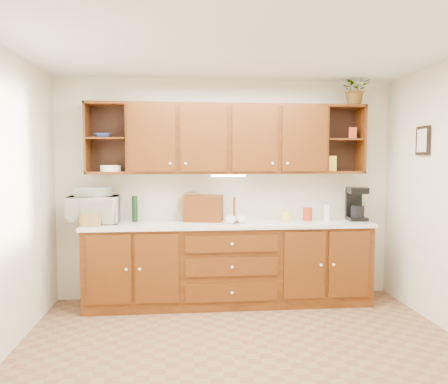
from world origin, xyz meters
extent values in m
plane|color=olive|center=(0.00, 0.00, 0.00)|extent=(4.00, 4.00, 0.00)
plane|color=white|center=(0.00, 0.00, 2.60)|extent=(4.00, 4.00, 0.00)
plane|color=beige|center=(0.00, 1.75, 1.30)|extent=(4.00, 0.00, 4.00)
cube|color=#381706|center=(0.00, 1.45, 0.45)|extent=(3.20, 0.60, 0.90)
cube|color=white|center=(0.00, 1.44, 0.92)|extent=(3.24, 0.64, 0.04)
cube|color=#381706|center=(0.00, 1.58, 1.89)|extent=(2.30, 0.33, 0.80)
cube|color=black|center=(-1.38, 1.74, 1.89)|extent=(0.45, 0.02, 0.80)
cube|color=black|center=(1.38, 1.74, 1.89)|extent=(0.45, 0.02, 0.80)
cube|color=#381706|center=(-1.38, 1.58, 1.89)|extent=(0.43, 0.30, 0.02)
cube|color=#381706|center=(1.38, 1.58, 1.89)|extent=(0.43, 0.30, 0.02)
cube|color=#381706|center=(1.38, 1.58, 2.27)|extent=(0.45, 0.33, 0.03)
cube|color=white|center=(0.00, 1.53, 1.47)|extent=(0.40, 0.05, 0.02)
cube|color=black|center=(1.98, 0.90, 1.85)|extent=(0.03, 0.24, 0.30)
cylinder|color=#A97646|center=(-1.52, 1.33, 1.01)|extent=(0.27, 0.27, 0.14)
imported|color=silver|center=(-1.52, 1.52, 1.09)|extent=(0.57, 0.40, 0.31)
cube|color=tan|center=(-1.52, 1.52, 1.30)|extent=(0.40, 0.35, 0.10)
cylinder|color=black|center=(-1.07, 1.61, 1.09)|extent=(0.09, 0.09, 0.30)
cylinder|color=#A97646|center=(-0.41, 1.62, 0.95)|extent=(0.35, 0.11, 0.35)
cube|color=#381706|center=(-0.28, 1.58, 1.09)|extent=(0.47, 0.35, 0.30)
cylinder|color=#381706|center=(0.05, 1.38, 1.09)|extent=(0.02, 0.02, 0.30)
cylinder|color=#381706|center=(0.05, 1.38, 0.95)|extent=(0.12, 0.12, 0.02)
imported|color=white|center=(0.13, 1.37, 0.98)|extent=(0.12, 0.12, 0.09)
imported|color=white|center=(0.02, 1.46, 0.98)|extent=(0.12, 0.12, 0.09)
imported|color=white|center=(0.00, 1.32, 0.98)|extent=(0.12, 0.12, 0.09)
cylinder|color=#B02F19|center=(0.93, 1.51, 1.02)|extent=(0.12, 0.12, 0.16)
cylinder|color=white|center=(1.16, 1.47, 1.04)|extent=(0.09, 0.09, 0.19)
cylinder|color=yellow|center=(0.65, 1.37, 1.00)|extent=(0.11, 0.11, 0.12)
cube|color=black|center=(1.52, 1.48, 0.96)|extent=(0.24, 0.29, 0.04)
cube|color=black|center=(1.52, 1.59, 1.13)|extent=(0.19, 0.09, 0.33)
cube|color=black|center=(1.52, 1.48, 1.29)|extent=(0.24, 0.29, 0.07)
cylinder|color=black|center=(1.52, 1.46, 1.04)|extent=(0.17, 0.17, 0.15)
imported|color=#2A439B|center=(-1.42, 1.56, 1.92)|extent=(0.25, 0.25, 0.05)
cylinder|color=white|center=(-1.33, 1.55, 1.56)|extent=(0.26, 0.26, 0.07)
cube|color=yellow|center=(1.22, 1.55, 1.61)|extent=(0.12, 0.10, 0.18)
cube|color=#B02F19|center=(1.48, 1.55, 1.97)|extent=(0.11, 0.10, 0.13)
imported|color=#999999|center=(1.50, 1.54, 2.47)|extent=(0.35, 0.31, 0.36)
camera|label=1|loc=(-0.52, -3.46, 1.63)|focal=35.00mm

